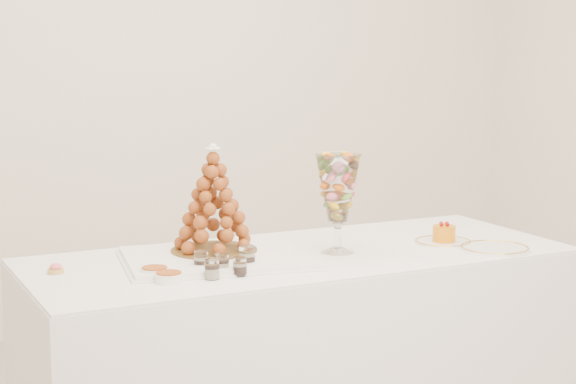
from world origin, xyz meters
name	(u,v)px	position (x,y,z in m)	size (l,w,h in m)	color
buffet_table	(300,354)	(0.03, 0.14, 0.39)	(2.06, 0.88, 0.77)	white
lace_tray	(218,258)	(-0.29, 0.16, 0.78)	(0.65, 0.49, 0.02)	white
macaron_vase	(338,189)	(0.17, 0.11, 1.01)	(0.17, 0.17, 0.37)	white
cake_plate	(443,242)	(0.61, 0.08, 0.78)	(0.22, 0.22, 0.01)	white
spare_plate	(495,249)	(0.73, -0.10, 0.78)	(0.26, 0.26, 0.01)	white
pink_tart	(56,269)	(-0.86, 0.21, 0.79)	(0.06, 0.06, 0.03)	tan
verrine_a	(201,261)	(-0.39, 0.05, 0.81)	(0.05, 0.05, 0.07)	white
verrine_b	(222,264)	(-0.34, -0.02, 0.80)	(0.05, 0.05, 0.07)	white
verrine_c	(247,257)	(-0.23, 0.02, 0.81)	(0.06, 0.06, 0.08)	white
verrine_d	(212,269)	(-0.40, -0.08, 0.81)	(0.05, 0.05, 0.07)	white
verrine_e	(240,267)	(-0.30, -0.08, 0.80)	(0.05, 0.05, 0.06)	white
ramekin_back	(155,272)	(-0.57, 0.03, 0.79)	(0.10, 0.10, 0.03)	white
ramekin_front	(169,277)	(-0.54, -0.06, 0.79)	(0.09, 0.09, 0.03)	white
croquembouche	(214,199)	(-0.28, 0.23, 0.99)	(0.32, 0.32, 0.39)	brown
mousse_cake	(444,233)	(0.61, 0.07, 0.81)	(0.09, 0.09, 0.08)	orange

